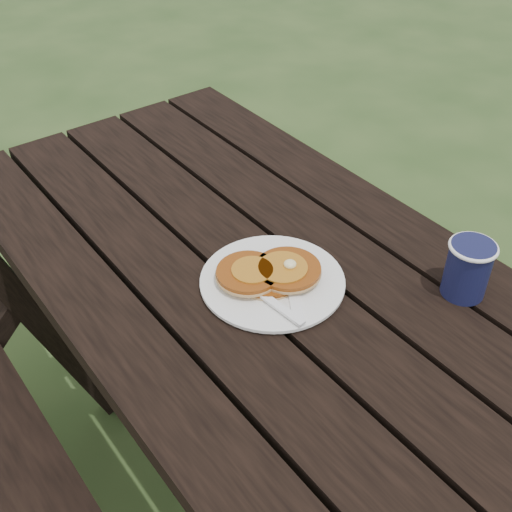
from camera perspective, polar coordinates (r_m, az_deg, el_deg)
picnic_table at (r=1.42m, az=4.70°, el=-16.33°), size 1.36×1.80×0.75m
plate at (r=1.18m, az=1.47°, el=-2.30°), size 0.30×0.30×0.01m
pancake_stack at (r=1.17m, az=1.19°, el=-1.48°), size 0.18×0.16×0.04m
knife at (r=1.16m, az=3.28°, el=-2.78°), size 0.12×0.16×0.00m
fork at (r=1.11m, az=2.16°, el=-4.59°), size 0.05×0.16×0.01m
coffee_cup at (r=1.19m, az=18.36°, el=-0.88°), size 0.09×0.09×0.11m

